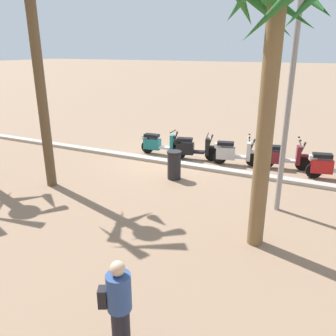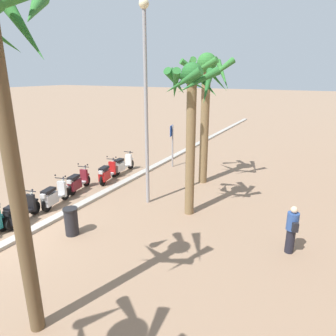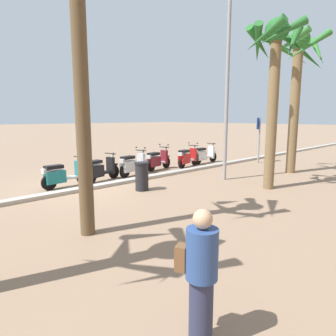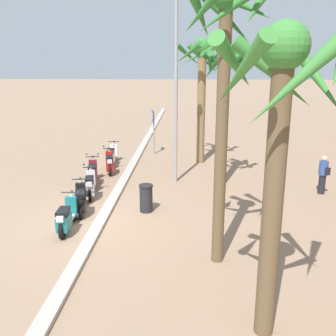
# 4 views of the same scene
# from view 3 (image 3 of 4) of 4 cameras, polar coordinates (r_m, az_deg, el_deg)

# --- Properties ---
(ground_plane) EXTENTS (200.00, 200.00, 0.00)m
(ground_plane) POSITION_cam_3_polar(r_m,az_deg,el_deg) (11.22, -14.76, -3.30)
(ground_plane) COLOR #93755B
(curb_strip) EXTENTS (60.00, 0.36, 0.12)m
(curb_strip) POSITION_cam_3_polar(r_m,az_deg,el_deg) (10.79, -13.51, -3.42)
(curb_strip) COLOR #ADA89E
(curb_strip) RESTS_ON ground
(scooter_white_tail_end) EXTENTS (1.85, 0.56, 1.04)m
(scooter_white_tail_end) POSITION_cam_3_polar(r_m,az_deg,el_deg) (16.19, 6.77, 2.46)
(scooter_white_tail_end) COLOR black
(scooter_white_tail_end) RESTS_ON ground
(scooter_red_lead_nearest) EXTENTS (1.78, 0.70, 1.17)m
(scooter_red_lead_nearest) POSITION_cam_3_polar(r_m,az_deg,el_deg) (14.90, 3.60, 1.94)
(scooter_red_lead_nearest) COLOR black
(scooter_red_lead_nearest) RESTS_ON ground
(scooter_maroon_last_in_row) EXTENTS (1.72, 0.66, 1.17)m
(scooter_maroon_last_in_row) POSITION_cam_3_polar(r_m,az_deg,el_deg) (14.05, -2.04, 1.45)
(scooter_maroon_last_in_row) COLOR black
(scooter_maroon_last_in_row) RESTS_ON ground
(scooter_silver_mid_front) EXTENTS (1.73, 0.67, 1.17)m
(scooter_silver_mid_front) POSITION_cam_3_polar(r_m,az_deg,el_deg) (12.73, -6.71, 0.58)
(scooter_silver_mid_front) COLOR black
(scooter_silver_mid_front) RESTS_ON ground
(scooter_black_far_back) EXTENTS (1.75, 0.72, 1.04)m
(scooter_black_far_back) POSITION_cam_3_polar(r_m,az_deg,el_deg) (11.79, -12.67, -0.34)
(scooter_black_far_back) COLOR black
(scooter_black_far_back) RESTS_ON ground
(scooter_teal_second_in_line) EXTENTS (1.83, 0.56, 1.04)m
(scooter_teal_second_in_line) POSITION_cam_3_polar(r_m,az_deg,el_deg) (11.14, -19.16, -1.26)
(scooter_teal_second_in_line) COLOR black
(scooter_teal_second_in_line) RESTS_ON ground
(crossing_sign) EXTENTS (0.59, 0.17, 2.40)m
(crossing_sign) POSITION_cam_3_polar(r_m,az_deg,el_deg) (16.94, 16.70, 6.01)
(crossing_sign) COLOR #939399
(crossing_sign) RESTS_ON ground
(palm_tree_mid_walkway) EXTENTS (2.14, 2.11, 5.53)m
(palm_tree_mid_walkway) POSITION_cam_3_polar(r_m,az_deg,el_deg) (10.92, 19.34, 18.21)
(palm_tree_mid_walkway) COLOR olive
(palm_tree_mid_walkway) RESTS_ON ground
(palm_tree_near_sign) EXTENTS (2.75, 2.72, 6.05)m
(palm_tree_near_sign) POSITION_cam_3_polar(r_m,az_deg,el_deg) (14.46, 23.02, 16.83)
(palm_tree_near_sign) COLOR olive
(palm_tree_near_sign) RESTS_ON ground
(pedestrian_by_palm_tree) EXTENTS (0.36, 0.46, 1.51)m
(pedestrian_by_palm_tree) POSITION_cam_3_polar(r_m,az_deg,el_deg) (3.39, 6.16, -19.37)
(pedestrian_by_palm_tree) COLOR #2D3351
(pedestrian_by_palm_tree) RESTS_ON ground
(litter_bin) EXTENTS (0.48, 0.48, 0.95)m
(litter_bin) POSITION_cam_3_polar(r_m,az_deg,el_deg) (10.17, -4.94, -1.53)
(litter_bin) COLOR #232328
(litter_bin) RESTS_ON ground
(street_lamp) EXTENTS (0.36, 0.36, 7.66)m
(street_lamp) POSITION_cam_3_polar(r_m,az_deg,el_deg) (12.12, 11.21, 19.64)
(street_lamp) COLOR #939399
(street_lamp) RESTS_ON ground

